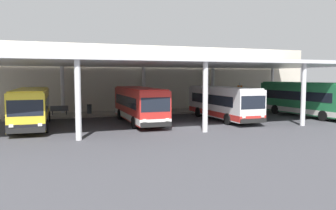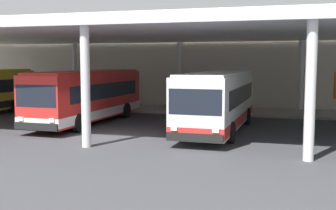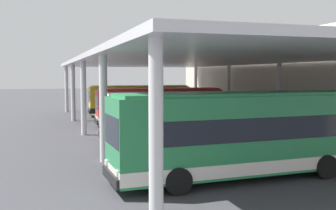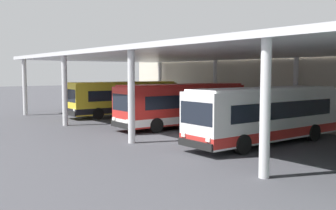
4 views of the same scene
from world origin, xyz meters
The scene contains 8 objects.
ground_plane centered at (0.00, 0.00, 0.00)m, with size 200.00×200.00×0.00m, color #3D3D42.
platform_kerb centered at (0.00, 11.75, 0.09)m, with size 42.00×4.50×0.18m, color gray.
station_building_facade centered at (0.00, 15.00, 3.96)m, with size 48.00×1.60×7.92m, color beige.
canopy_shelter centered at (0.00, 5.50, 5.29)m, with size 40.00×17.00×5.55m.
bus_second_bay centered at (-3.26, 4.09, 1.66)m, with size 2.97×10.61×3.17m.
bus_middle_bay centered at (4.83, 3.33, 1.66)m, with size 2.89×10.58×3.17m.
bench_waiting centered at (-9.71, 11.82, 0.66)m, with size 1.80×0.45×0.92m.
trash_bin centered at (-6.65, 11.79, 0.68)m, with size 0.52×0.52×0.98m.
Camera 2 is at (8.53, -18.97, 3.75)m, focal length 45.00 mm.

